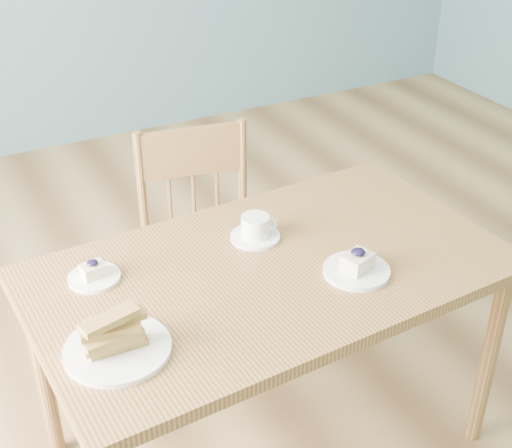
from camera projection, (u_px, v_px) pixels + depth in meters
name	position (u px, v px, depth m)	size (l,w,h in m)	color
room	(360.00, 3.00, 1.84)	(5.01, 5.01, 2.71)	#A9824F
dining_table	(270.00, 287.00, 2.00)	(1.35, 0.82, 0.70)	#A1713D
dining_chair	(205.00, 253.00, 2.48)	(0.45, 0.44, 0.87)	#A1713D
cheesecake_plate_near	(357.00, 267.00, 1.92)	(0.18, 0.18, 0.08)	white
cheesecake_plate_far	(94.00, 274.00, 1.90)	(0.14, 0.14, 0.06)	white
coffee_cup	(256.00, 229.00, 2.07)	(0.15, 0.15, 0.07)	white
biscotti_plate	(116.00, 339.00, 1.64)	(0.25, 0.25, 0.12)	white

